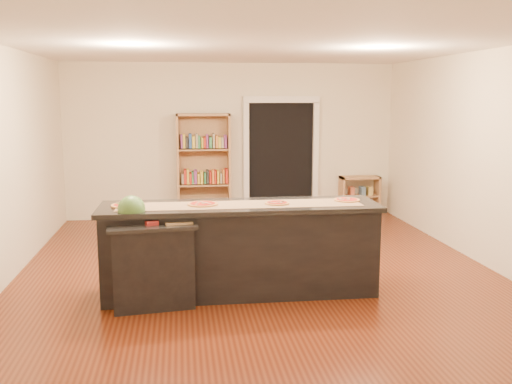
{
  "coord_description": "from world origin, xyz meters",
  "views": [
    {
      "loc": [
        -0.95,
        -6.89,
        2.19
      ],
      "look_at": [
        0.0,
        0.2,
        1.0
      ],
      "focal_mm": 40.0,
      "sensor_mm": 36.0,
      "label": 1
    }
  ],
  "objects": [
    {
      "name": "cutting_board",
      "position": [
        -0.98,
        -1.04,
        0.91
      ],
      "size": [
        0.31,
        0.24,
        0.02
      ],
      "primitive_type": "cube",
      "rotation": [
        0.0,
        0.0,
        0.21
      ],
      "color": "tan",
      "rests_on": "side_counter"
    },
    {
      "name": "kraft_paper",
      "position": [
        -0.3,
        -0.74,
        1.02
      ],
      "size": [
        2.69,
        0.51,
        0.0
      ],
      "primitive_type": "cube",
      "rotation": [
        0.0,
        0.0,
        -0.01
      ],
      "color": "olive",
      "rests_on": "kitchen_island"
    },
    {
      "name": "package_teal",
      "position": [
        -1.05,
        -0.75,
        0.92
      ],
      "size": [
        0.13,
        0.13,
        0.05
      ],
      "primitive_type": "cylinder",
      "color": "#195966",
      "rests_on": "side_counter"
    },
    {
      "name": "pizza_c",
      "position": [
        0.11,
        -0.76,
        1.03
      ],
      "size": [
        0.28,
        0.28,
        0.02
      ],
      "color": "#B68046",
      "rests_on": "kitchen_island"
    },
    {
      "name": "doorway",
      "position": [
        0.9,
        3.46,
        1.2
      ],
      "size": [
        1.4,
        0.09,
        2.21
      ],
      "color": "black",
      "rests_on": "room"
    },
    {
      "name": "side_counter",
      "position": [
        -1.27,
        -0.94,
        0.45
      ],
      "size": [
        0.91,
        0.66,
        0.9
      ],
      "rotation": [
        0.0,
        0.0,
        0.12
      ],
      "color": "black",
      "rests_on": "ground"
    },
    {
      "name": "package_red",
      "position": [
        -1.25,
        -1.09,
        0.92
      ],
      "size": [
        0.15,
        0.13,
        0.04
      ],
      "primitive_type": "cube",
      "rotation": [
        0.0,
        0.0,
        0.38
      ],
      "color": "maroon",
      "rests_on": "side_counter"
    },
    {
      "name": "bookshelf",
      "position": [
        -0.53,
        3.28,
        0.95
      ],
      "size": [
        0.95,
        0.34,
        1.91
      ],
      "primitive_type": "cube",
      "color": "tan",
      "rests_on": "ground"
    },
    {
      "name": "room",
      "position": [
        0.0,
        0.0,
        1.4
      ],
      "size": [
        6.0,
        7.0,
        2.8
      ],
      "color": "beige",
      "rests_on": "ground"
    },
    {
      "name": "pizza_b",
      "position": [
        -0.71,
        -0.71,
        1.03
      ],
      "size": [
        0.32,
        0.32,
        0.02
      ],
      "color": "#B68046",
      "rests_on": "kitchen_island"
    },
    {
      "name": "watermelon",
      "position": [
        -1.46,
        -0.95,
        1.04
      ],
      "size": [
        0.29,
        0.29,
        0.29
      ],
      "primitive_type": "sphere",
      "color": "#144214",
      "rests_on": "side_counter"
    },
    {
      "name": "pizza_a",
      "position": [
        -1.53,
        -0.67,
        1.03
      ],
      "size": [
        0.33,
        0.33,
        0.02
      ],
      "color": "#B68046",
      "rests_on": "kitchen_island"
    },
    {
      "name": "pizza_d",
      "position": [
        0.93,
        -0.67,
        1.03
      ],
      "size": [
        0.31,
        0.31,
        0.02
      ],
      "color": "#B68046",
      "rests_on": "kitchen_island"
    },
    {
      "name": "waste_bin",
      "position": [
        -0.46,
        3.14,
        0.17
      ],
      "size": [
        0.24,
        0.24,
        0.34
      ],
      "primitive_type": "cylinder",
      "color": "#5C7BCD",
      "rests_on": "ground"
    },
    {
      "name": "kitchen_island",
      "position": [
        -0.3,
        -0.71,
        0.51
      ],
      "size": [
        3.09,
        0.84,
        1.02
      ],
      "rotation": [
        0.0,
        0.0,
        -0.01
      ],
      "color": "black",
      "rests_on": "ground"
    },
    {
      "name": "low_shelf",
      "position": [
        2.37,
        3.29,
        0.37
      ],
      "size": [
        0.73,
        0.31,
        0.73
      ],
      "primitive_type": "cube",
      "color": "tan",
      "rests_on": "ground"
    }
  ]
}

